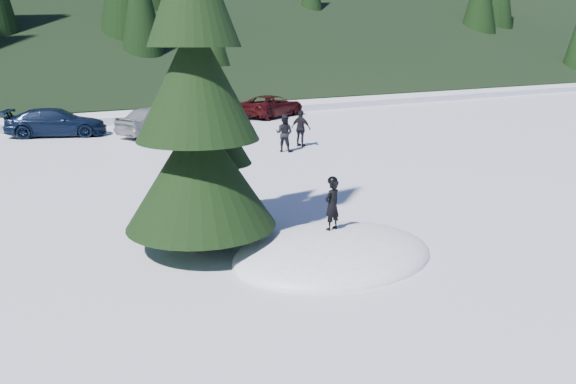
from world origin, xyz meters
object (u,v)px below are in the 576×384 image
car_4 (158,120)px  spruce_short (215,141)px  child_skier (332,205)px  car_6 (272,106)px  spruce_tall (197,96)px  adult_0 (284,133)px  adult_1 (301,128)px  car_5 (213,107)px  car_3 (56,122)px

car_4 → spruce_short: bearing=144.0°
child_skier → car_6: 23.09m
spruce_tall → adult_0: (7.49, 8.86, -2.55)m
adult_0 → adult_1: size_ratio=0.97×
spruce_tall → car_5: size_ratio=2.07×
child_skier → adult_1: size_ratio=0.69×
spruce_short → car_4: bearing=76.3°
car_3 → car_6: 12.64m
child_skier → car_3: (-2.14, 19.60, -0.36)m
spruce_tall → child_skier: 3.62m
adult_0 → car_5: 11.62m
car_5 → spruce_short: bearing=179.6°
spruce_tall → car_6: 23.13m
car_4 → car_5: (4.98, 4.56, -0.05)m
car_3 → spruce_tall: bearing=-158.9°
spruce_tall → spruce_short: (1.00, 1.40, -1.22)m
adult_0 → car_3: 11.76m
spruce_tall → car_3: (0.21, 18.09, -2.65)m
spruce_tall → car_4: spruce_tall is taller
spruce_tall → child_skier: (2.36, -1.51, -2.29)m
spruce_short → adult_0: spruce_short is taller
child_skier → car_5: (7.13, 21.82, -0.34)m
car_4 → car_5: car_4 is taller
car_5 → car_6: size_ratio=0.89×
adult_0 → car_5: (1.99, 11.45, -0.08)m
child_skier → car_4: bearing=-109.7°
spruce_short → car_6: spruce_short is taller
child_skier → car_5: child_skier is taller
adult_1 → car_6: (4.10, 9.60, -0.14)m
spruce_short → adult_1: bearing=46.3°
child_skier → adult_0: (5.13, 10.37, -0.26)m
spruce_tall → child_skier: bearing=-32.7°
spruce_short → child_skier: (1.36, -2.91, -1.07)m
child_skier → car_4: child_skier is taller
adult_1 → car_4: bearing=6.6°
adult_1 → car_6: adult_1 is taller
adult_0 → car_4: size_ratio=0.35×
spruce_short → car_3: size_ratio=1.16×
car_5 → adult_0: bearing=-166.1°
spruce_short → adult_0: (6.49, 7.46, -1.34)m
spruce_short → child_skier: spruce_short is taller
spruce_tall → car_5: (9.48, 20.30, -2.63)m
adult_1 → child_skier: bearing=122.7°
spruce_short → adult_0: bearing=49.0°
car_6 → spruce_short: bearing=121.6°
car_4 → car_6: (8.31, 3.33, -0.09)m
spruce_short → car_6: size_ratio=1.14×
car_6 → car_3: bearing=69.8°
spruce_short → car_4: (3.51, 14.34, -1.36)m
car_4 → car_5: 6.75m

